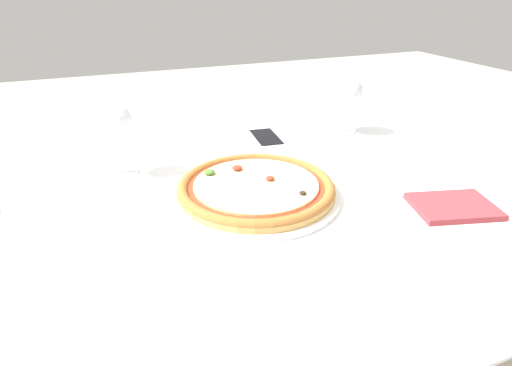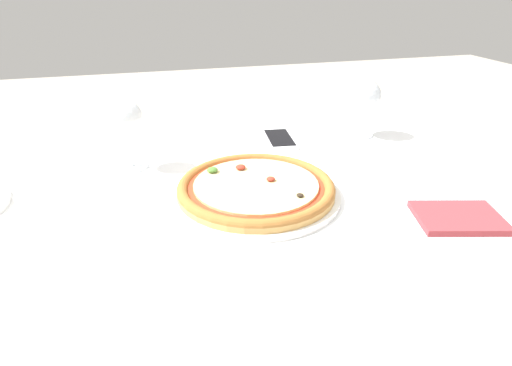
% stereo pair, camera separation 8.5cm
% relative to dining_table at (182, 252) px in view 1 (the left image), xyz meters
% --- Properties ---
extents(dining_table, '(1.49, 0.93, 0.73)m').
position_rel_dining_table_xyz_m(dining_table, '(0.00, 0.00, 0.00)').
color(dining_table, '#997047').
rests_on(dining_table, ground_plane).
extents(pizza_plate, '(0.34, 0.34, 0.04)m').
position_rel_dining_table_xyz_m(pizza_plate, '(0.16, 0.02, 0.10)').
color(pizza_plate, white).
rests_on(pizza_plate, dining_table).
extents(wine_glass_far_left, '(0.09, 0.09, 0.16)m').
position_rel_dining_table_xyz_m(wine_glass_far_left, '(0.54, 0.29, 0.19)').
color(wine_glass_far_left, silver).
rests_on(wine_glass_far_left, dining_table).
extents(wine_glass_far_right, '(0.07, 0.07, 0.16)m').
position_rel_dining_table_xyz_m(wine_glass_far_right, '(-0.08, 0.23, 0.20)').
color(wine_glass_far_right, silver).
rests_on(wine_glass_far_right, dining_table).
extents(cell_phone, '(0.09, 0.15, 0.01)m').
position_rel_dining_table_xyz_m(cell_phone, '(0.31, 0.31, 0.09)').
color(cell_phone, white).
rests_on(cell_phone, dining_table).
extents(napkin_folded, '(0.17, 0.15, 0.01)m').
position_rel_dining_table_xyz_m(napkin_folded, '(0.49, -0.17, 0.09)').
color(napkin_folded, '#933338').
rests_on(napkin_folded, dining_table).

